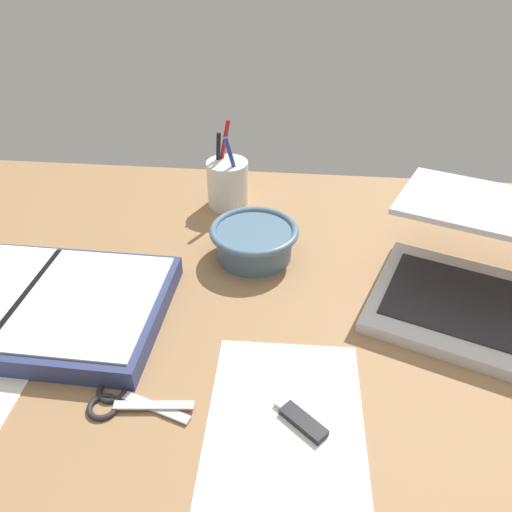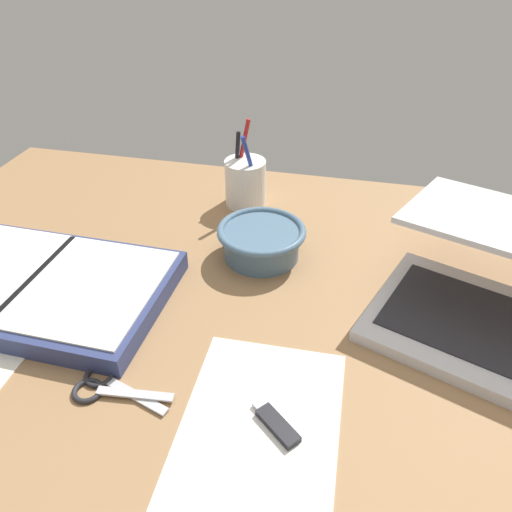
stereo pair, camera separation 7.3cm
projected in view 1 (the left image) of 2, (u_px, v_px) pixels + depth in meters
The scene contains 8 objects.
desk_top at pixel (274, 334), 71.06cm from camera, with size 140.00×100.00×2.00cm, color #936D47.
laptop at pixel (499, 278), 71.74cm from camera, with size 41.73×41.45×14.88cm.
bowl at pixel (254, 240), 83.36cm from camera, with size 14.85×14.85×5.61cm.
pen_cup at pixel (228, 183), 96.89cm from camera, with size 7.99×7.99×16.43cm.
planner at pixel (29, 302), 72.74cm from camera, with size 40.35×25.35×3.55cm.
scissors at pixel (119, 400), 60.06cm from camera, with size 12.81×6.41×0.80cm.
paper_sheet_front at pixel (284, 440), 55.94cm from camera, with size 18.12×29.66×0.16cm, color white.
usb_drive at pixel (302, 421), 57.45cm from camera, with size 6.53×5.87×1.00cm.
Camera 1 is at (2.62, -51.36, 51.37)cm, focal length 35.00 mm.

